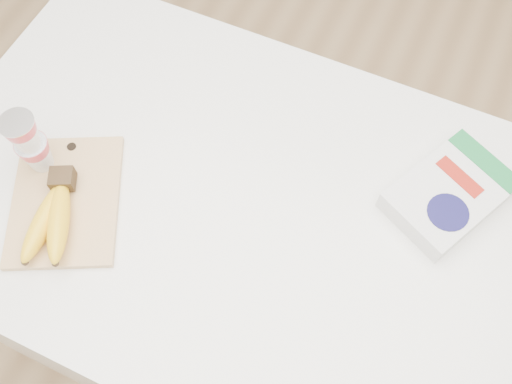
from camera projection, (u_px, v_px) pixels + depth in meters
room at (213, 82)px, 0.85m from camera, size 4.00×4.00×4.00m
table at (234, 273)px, 1.62m from camera, size 1.30×0.86×0.97m
cutting_board at (66, 200)px, 1.18m from camera, size 0.33×0.36×0.01m
bananas at (52, 217)px, 1.12m from camera, size 0.14×0.22×0.06m
yogurt_stack at (29, 142)px, 1.13m from camera, size 0.07×0.07×0.16m
cereal_box at (449, 194)px, 1.16m from camera, size 0.26×0.29×0.05m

